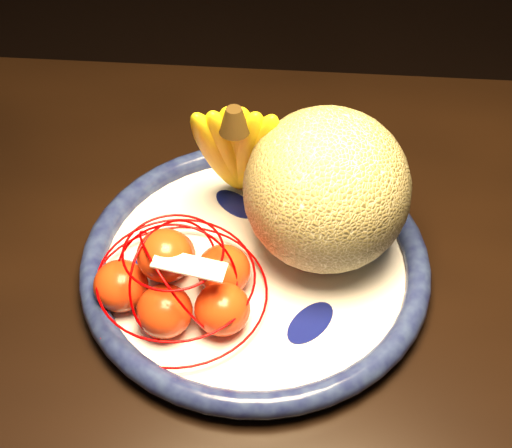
# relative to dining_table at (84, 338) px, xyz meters

# --- Properties ---
(dining_table) EXTENTS (1.47, 0.89, 0.73)m
(dining_table) POSITION_rel_dining_table_xyz_m (0.00, 0.00, 0.00)
(dining_table) COLOR black
(dining_table) RESTS_ON ground
(fruit_bowl) EXTENTS (0.39, 0.39, 0.03)m
(fruit_bowl) POSITION_rel_dining_table_xyz_m (0.20, 0.05, 0.09)
(fruit_bowl) COLOR white
(fruit_bowl) RESTS_ON dining_table
(cantaloupe) EXTENTS (0.18, 0.18, 0.18)m
(cantaloupe) POSITION_rel_dining_table_xyz_m (0.27, 0.09, 0.18)
(cantaloupe) COLOR olive
(cantaloupe) RESTS_ON fruit_bowl
(banana_bunch) EXTENTS (0.13, 0.12, 0.19)m
(banana_bunch) POSITION_rel_dining_table_xyz_m (0.17, 0.14, 0.19)
(banana_bunch) COLOR yellow
(banana_bunch) RESTS_ON fruit_bowl
(mandarin_bag) EXTENTS (0.24, 0.24, 0.12)m
(mandarin_bag) POSITION_rel_dining_table_xyz_m (0.12, -0.01, 0.13)
(mandarin_bag) COLOR red
(mandarin_bag) RESTS_ON fruit_bowl
(price_tag) EXTENTS (0.07, 0.04, 0.01)m
(price_tag) POSITION_rel_dining_table_xyz_m (0.14, -0.02, 0.18)
(price_tag) COLOR white
(price_tag) RESTS_ON mandarin_bag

